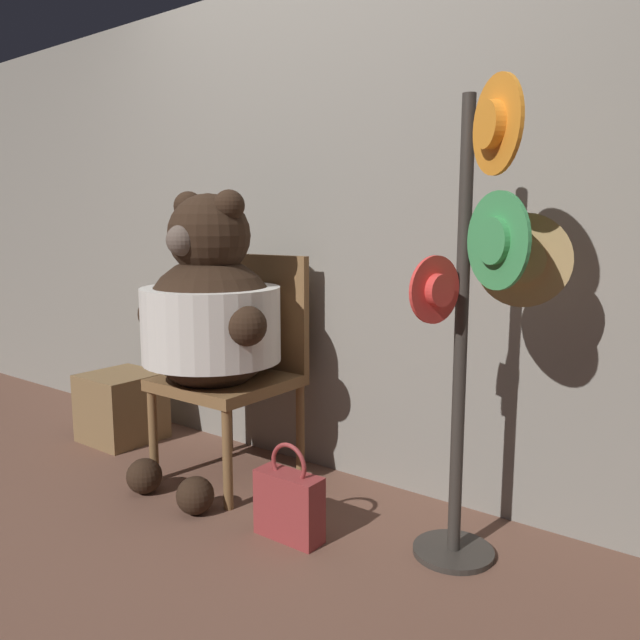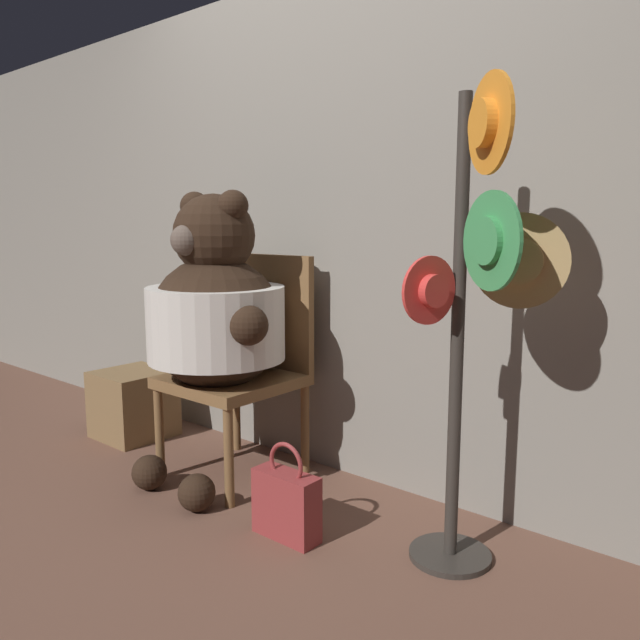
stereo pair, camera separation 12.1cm
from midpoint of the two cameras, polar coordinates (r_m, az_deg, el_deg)
ground_plane at (r=2.57m, az=-8.96°, el=-17.56°), size 14.00×14.00×0.00m
wall_back at (r=2.82m, az=0.55°, el=8.23°), size 8.00×0.10×2.22m
chair at (r=2.86m, az=-8.45°, el=-3.61°), size 0.52×0.52×1.00m
teddy_bear at (r=2.70m, az=-11.30°, el=0.43°), size 0.71×0.63×1.27m
hat_display_rack at (r=2.00m, az=12.72°, el=2.08°), size 0.46×0.37×1.56m
handbag_on_ground at (r=2.36m, az=-4.40°, el=-16.40°), size 0.26×0.10×0.36m
wooden_crate at (r=3.51m, az=-18.63°, el=-7.51°), size 0.36×0.36×0.36m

